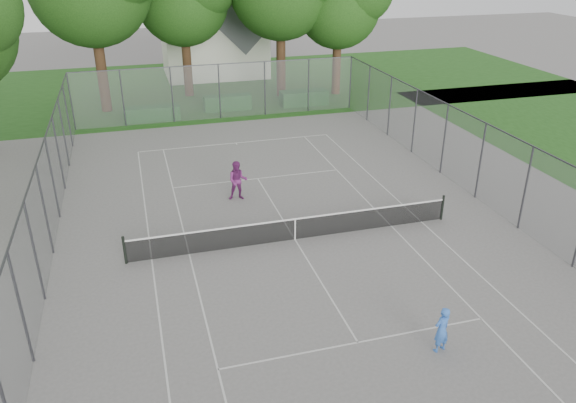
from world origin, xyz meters
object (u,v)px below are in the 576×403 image
object	(u,v)px
tennis_net	(295,228)
woman_player	(238,181)
house	(213,24)
girl_player	(442,330)

from	to	relation	value
tennis_net	woman_player	world-z (taller)	woman_player
house	girl_player	bearing A→B (deg)	-89.52
tennis_net	girl_player	size ratio (longest dim) A/B	8.87
house	woman_player	size ratio (longest dim) A/B	5.73
girl_player	woman_player	world-z (taller)	woman_player
tennis_net	house	distance (m)	30.29
tennis_net	girl_player	xyz separation A→B (m)	(2.10, -7.34, 0.21)
tennis_net	house	xyz separation A→B (m)	(1.79, 30.01, 3.64)
tennis_net	house	bearing A→B (deg)	86.58
woman_player	girl_player	bearing A→B (deg)	-63.20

